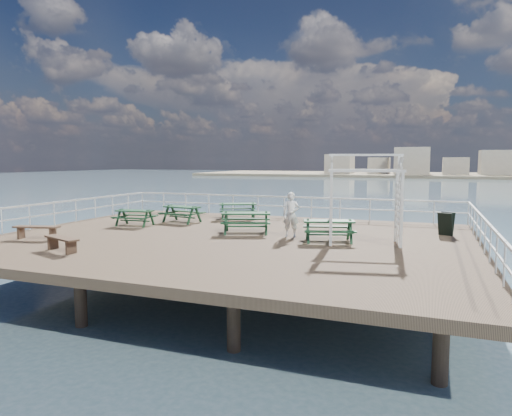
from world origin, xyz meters
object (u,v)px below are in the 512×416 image
object	(u,v)px
flat_bench_near	(62,241)
flat_bench_far	(37,229)
picnic_table_e	(246,218)
picnic_table_d	(135,214)
trellis_arbor	(365,204)
person	(291,215)
picnic_table_b	(182,211)
picnic_table_a	(238,208)
picnic_table_c	(329,226)

from	to	relation	value
flat_bench_near	flat_bench_far	size ratio (longest dim) A/B	0.93
picnic_table_e	picnic_table_d	bearing A→B (deg)	158.93
trellis_arbor	person	world-z (taller)	trellis_arbor
flat_bench_near	person	distance (m)	8.25
picnic_table_b	person	size ratio (longest dim) A/B	1.15
picnic_table_a	picnic_table_e	bearing A→B (deg)	-88.31
picnic_table_c	picnic_table_e	bearing A→B (deg)	151.02
flat_bench_near	flat_bench_far	xyz separation A→B (m)	(-2.64, 1.49, 0.02)
picnic_table_d	flat_bench_far	xyz separation A→B (m)	(-1.34, -4.30, -0.15)
picnic_table_c	picnic_table_d	bearing A→B (deg)	157.46
picnic_table_b	flat_bench_far	world-z (taller)	picnic_table_b
flat_bench_far	person	size ratio (longest dim) A/B	1.02
picnic_table_b	picnic_table_e	xyz separation A→B (m)	(4.13, -1.94, 0.06)
flat_bench_far	trellis_arbor	xyz separation A→B (m)	(11.70, 3.48, 1.05)
flat_bench_far	trellis_arbor	size ratio (longest dim) A/B	0.56
picnic_table_e	person	xyz separation A→B (m)	(1.99, -0.27, 0.26)
picnic_table_c	person	distance (m)	1.68
picnic_table_d	trellis_arbor	distance (m)	10.43
picnic_table_e	flat_bench_near	distance (m)	7.07
flat_bench_near	trellis_arbor	world-z (taller)	trellis_arbor
picnic_table_a	picnic_table_b	bearing A→B (deg)	-160.61
flat_bench_near	person	size ratio (longest dim) A/B	0.95
picnic_table_c	flat_bench_near	world-z (taller)	picnic_table_c
picnic_table_d	flat_bench_far	distance (m)	4.50
picnic_table_a	trellis_arbor	distance (m)	8.41
flat_bench_far	trellis_arbor	world-z (taller)	trellis_arbor
picnic_table_a	picnic_table_d	size ratio (longest dim) A/B	1.32
picnic_table_e	trellis_arbor	size ratio (longest dim) A/B	0.75
person	picnic_table_d	bearing A→B (deg)	171.51
picnic_table_d	flat_bench_far	world-z (taller)	picnic_table_d
flat_bench_near	picnic_table_b	bearing A→B (deg)	108.91
flat_bench_far	person	xyz separation A→B (m)	(8.85, 3.91, 0.50)
picnic_table_c	picnic_table_a	bearing A→B (deg)	122.87
picnic_table_a	picnic_table_e	xyz separation A→B (m)	(2.08, -4.00, 0.04)
picnic_table_e	person	size ratio (longest dim) A/B	1.37
flat_bench_near	trellis_arbor	distance (m)	10.39
flat_bench_near	person	xyz separation A→B (m)	(6.21, 5.40, 0.52)
picnic_table_b	flat_bench_near	bearing A→B (deg)	-81.17
picnic_table_c	flat_bench_near	xyz separation A→B (m)	(-7.80, -4.92, -0.22)
picnic_table_e	person	bearing A→B (deg)	-27.63
picnic_table_d	picnic_table_b	bearing A→B (deg)	48.55
picnic_table_e	trellis_arbor	distance (m)	4.96
picnic_table_e	flat_bench_near	bearing A→B (deg)	-146.54
picnic_table_c	flat_bench_far	bearing A→B (deg)	-178.91
picnic_table_e	picnic_table_a	bearing A→B (deg)	97.59
picnic_table_d	picnic_table_c	bearing A→B (deg)	-9.51
picnic_table_e	picnic_table_b	bearing A→B (deg)	134.98
picnic_table_d	flat_bench_near	distance (m)	5.93
picnic_table_b	trellis_arbor	size ratio (longest dim) A/B	0.63
picnic_table_e	trellis_arbor	world-z (taller)	trellis_arbor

